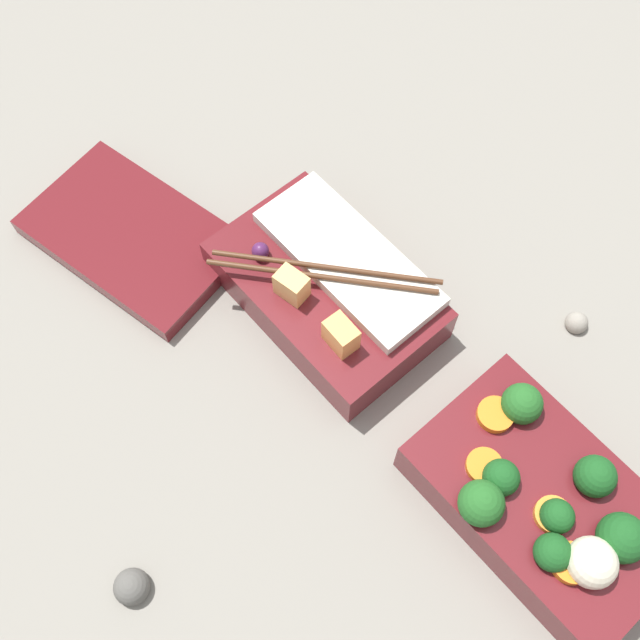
# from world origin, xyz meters

# --- Properties ---
(ground_plane) EXTENTS (3.00, 3.00, 0.00)m
(ground_plane) POSITION_xyz_m (0.00, 0.00, 0.00)
(ground_plane) COLOR gray
(bento_tray_vegetable) EXTENTS (0.21, 0.13, 0.08)m
(bento_tray_vegetable) POSITION_xyz_m (-0.14, -0.01, 0.03)
(bento_tray_vegetable) COLOR maroon
(bento_tray_vegetable) RESTS_ON ground_plane
(bento_tray_rice) EXTENTS (0.21, 0.14, 0.08)m
(bento_tray_rice) POSITION_xyz_m (0.12, -0.01, 0.03)
(bento_tray_rice) COLOR maroon
(bento_tray_rice) RESTS_ON ground_plane
(bento_lid) EXTENTS (0.23, 0.17, 0.02)m
(bento_lid) POSITION_xyz_m (0.30, 0.09, 0.01)
(bento_lid) COLOR maroon
(bento_lid) RESTS_ON ground_plane
(pebble_1) EXTENTS (0.03, 0.03, 0.03)m
(pebble_1) POSITION_xyz_m (0.03, 0.28, 0.01)
(pebble_1) COLOR #595651
(pebble_1) RESTS_ON ground_plane
(pebble_2) EXTENTS (0.02, 0.02, 0.02)m
(pebble_2) POSITION_xyz_m (-0.05, -0.17, 0.01)
(pebble_2) COLOR gray
(pebble_2) RESTS_ON ground_plane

